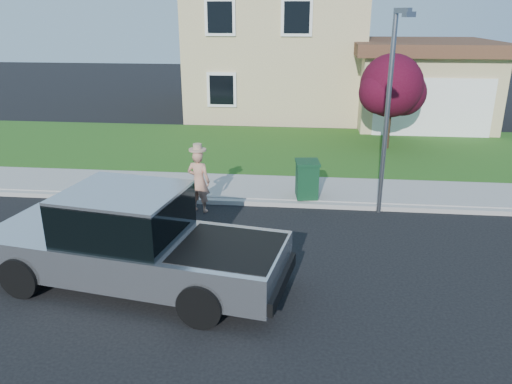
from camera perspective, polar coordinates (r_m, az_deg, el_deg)
ground at (r=10.61m, az=-3.44°, el=-7.09°), size 80.00×80.00×0.00m
curb at (r=13.12m, az=2.92°, el=-1.35°), size 40.00×0.20×0.12m
sidewalk at (r=14.15m, az=3.18°, el=0.31°), size 40.00×2.00×0.15m
lawn at (r=18.45m, az=3.93°, el=4.90°), size 40.00×7.00×0.10m
house at (r=25.76m, az=5.58°, el=16.14°), size 14.00×11.30×6.85m
pickup_truck at (r=9.38m, az=-13.93°, el=-5.62°), size 5.87×2.79×1.85m
woman at (r=12.58m, az=-6.57°, el=1.37°), size 0.65×0.49×1.77m
ornamental_tree at (r=18.62m, az=15.31°, el=11.32°), size 2.46×2.22×3.37m
trash_bin at (r=13.26m, az=5.85°, el=1.51°), size 0.69×0.77×0.99m
street_lamp at (r=12.33m, az=15.00°, el=9.81°), size 0.41×0.63×4.90m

